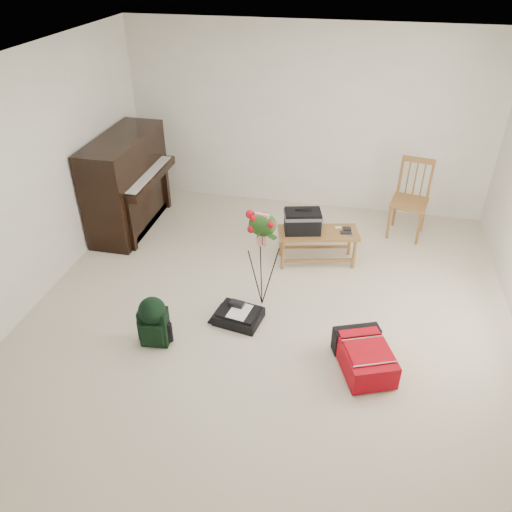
% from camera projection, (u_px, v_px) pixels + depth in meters
% --- Properties ---
extents(floor, '(5.00, 5.50, 0.01)m').
position_uv_depth(floor, '(267.00, 321.00, 5.18)').
color(floor, beige).
rests_on(floor, ground).
extents(ceiling, '(5.00, 5.50, 0.01)m').
position_uv_depth(ceiling, '(270.00, 71.00, 3.82)').
color(ceiling, white).
rests_on(ceiling, wall_back).
extents(wall_back, '(5.00, 0.04, 2.50)m').
position_uv_depth(wall_back, '(307.00, 120.00, 6.75)').
color(wall_back, white).
rests_on(wall_back, floor).
extents(wall_left, '(0.04, 5.50, 2.50)m').
position_uv_depth(wall_left, '(21.00, 189.00, 4.95)').
color(wall_left, white).
rests_on(wall_left, floor).
extents(piano, '(0.71, 1.50, 1.25)m').
position_uv_depth(piano, '(128.00, 185.00, 6.55)').
color(piano, black).
rests_on(piano, floor).
extents(bench, '(1.00, 0.59, 0.72)m').
position_uv_depth(bench, '(308.00, 223.00, 5.87)').
color(bench, olive).
rests_on(bench, floor).
extents(dining_chair, '(0.52, 0.52, 1.01)m').
position_uv_depth(dining_chair, '(410.00, 200.00, 6.42)').
color(dining_chair, olive).
rests_on(dining_chair, floor).
extents(red_suitcase, '(0.62, 0.76, 0.27)m').
position_uv_depth(red_suitcase, '(365.00, 353.00, 4.58)').
color(red_suitcase, red).
rests_on(red_suitcase, floor).
extents(black_duffel, '(0.51, 0.43, 0.19)m').
position_uv_depth(black_duffel, '(239.00, 315.00, 5.15)').
color(black_duffel, black).
rests_on(black_duffel, floor).
extents(green_backpack, '(0.28, 0.26, 0.53)m').
position_uv_depth(green_backpack, '(153.00, 320.00, 4.75)').
color(green_backpack, black).
rests_on(green_backpack, floor).
extents(flower_stand, '(0.42, 0.42, 1.15)m').
position_uv_depth(flower_stand, '(262.00, 261.00, 5.12)').
color(flower_stand, black).
rests_on(flower_stand, floor).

